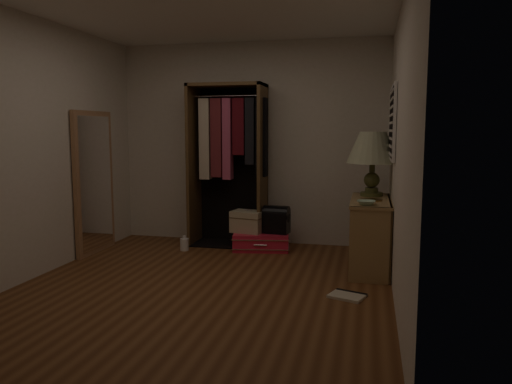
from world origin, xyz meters
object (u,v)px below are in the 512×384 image
Objects in this scene: black_bag at (276,219)px; table_lamp at (373,149)px; console_bookshelf at (370,232)px; floor_mirror at (94,183)px; train_case at (248,221)px; open_wardrobe at (231,151)px; pink_suitcase at (261,241)px; white_jug at (184,244)px.

black_bag is 0.48× the size of table_lamp.
table_lamp reaches higher than console_bookshelf.
table_lamp is at bearing 5.14° from floor_mirror.
table_lamp is (1.49, -0.28, 0.92)m from train_case.
open_wardrobe is at bearing 157.32° from console_bookshelf.
train_case is 1.29× the size of black_bag.
black_bag is at bearing 164.67° from table_lamp.
pink_suitcase is 4.18× the size of white_jug.
train_case is at bearing -35.53° from open_wardrobe.
black_bag is at bearing 14.77° from white_jug.
train_case is (-1.48, 0.54, -0.05)m from console_bookshelf.
open_wardrobe is 4.64× the size of train_case.
open_wardrobe reaches higher than white_jug.
pink_suitcase is at bearing 17.34° from floor_mirror.
pink_suitcase is (-1.32, 0.56, -0.29)m from console_bookshelf.
white_jug is at bearing 17.18° from floor_mirror.
pink_suitcase is at bearing 20.35° from train_case.
floor_mirror is at bearing -162.82° from white_jug.
floor_mirror reaches higher than table_lamp.
console_bookshelf is 2.27m from white_jug.
train_case is at bearing -169.30° from black_bag.
pink_suitcase is 2.24× the size of black_bag.
table_lamp is (1.32, -0.31, 1.16)m from pink_suitcase.
open_wardrobe is 1.21× the size of floor_mirror.
table_lamp reaches higher than black_bag.
black_bag reaches higher than train_case.
train_case is 1.77m from table_lamp.
floor_mirror is (-1.48, -0.77, -0.36)m from open_wardrobe.
floor_mirror is at bearing -152.55° from open_wardrobe.
train_case is (1.76, 0.57, -0.50)m from floor_mirror.
pink_suitcase is at bearing -173.13° from black_bag.
black_bag is 1.86× the size of white_jug.
pink_suitcase is 1.79m from table_lamp.
floor_mirror is 2.24m from black_bag.
console_bookshelf is at bearing -90.86° from table_lamp.
floor_mirror reaches higher than white_jug.
open_wardrobe is 11.15× the size of white_jug.
white_jug is at bearing -135.78° from open_wardrobe.
console_bookshelf is 1.46× the size of pink_suitcase.
console_bookshelf is at bearing -8.47° from train_case.
console_bookshelf is at bearing -20.47° from black_bag.
open_wardrobe is at bearing 44.22° from white_jug.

